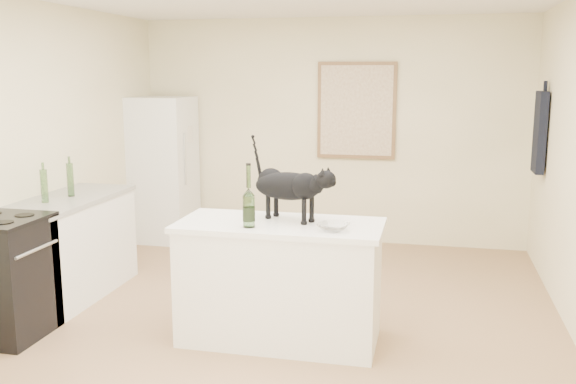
{
  "coord_description": "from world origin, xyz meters",
  "views": [
    {
      "loc": [
        1.16,
        -4.57,
        1.97
      ],
      "look_at": [
        0.15,
        -0.15,
        1.12
      ],
      "focal_mm": 39.53,
      "sensor_mm": 36.0,
      "label": 1
    }
  ],
  "objects_px": {
    "black_cat": "(288,190)",
    "glass_bowl": "(333,227)",
    "stove": "(3,279)",
    "wine_bottle": "(249,199)",
    "fridge": "(163,169)"
  },
  "relations": [
    {
      "from": "stove",
      "to": "wine_bottle",
      "type": "relative_size",
      "value": 2.24
    },
    {
      "from": "wine_bottle",
      "to": "black_cat",
      "type": "bearing_deg",
      "value": 50.71
    },
    {
      "from": "black_cat",
      "to": "stove",
      "type": "bearing_deg",
      "value": -143.28
    },
    {
      "from": "fridge",
      "to": "stove",
      "type": "bearing_deg",
      "value": -90.0
    },
    {
      "from": "glass_bowl",
      "to": "black_cat",
      "type": "bearing_deg",
      "value": 146.36
    },
    {
      "from": "stove",
      "to": "black_cat",
      "type": "height_order",
      "value": "black_cat"
    },
    {
      "from": "stove",
      "to": "wine_bottle",
      "type": "xyz_separation_m",
      "value": [
        1.87,
        0.22,
        0.65
      ]
    },
    {
      "from": "fridge",
      "to": "wine_bottle",
      "type": "height_order",
      "value": "fridge"
    },
    {
      "from": "stove",
      "to": "wine_bottle",
      "type": "distance_m",
      "value": 1.99
    },
    {
      "from": "stove",
      "to": "black_cat",
      "type": "bearing_deg",
      "value": 13.25
    },
    {
      "from": "stove",
      "to": "glass_bowl",
      "type": "height_order",
      "value": "glass_bowl"
    },
    {
      "from": "stove",
      "to": "glass_bowl",
      "type": "distance_m",
      "value": 2.53
    },
    {
      "from": "fridge",
      "to": "wine_bottle",
      "type": "distance_m",
      "value": 3.32
    },
    {
      "from": "fridge",
      "to": "glass_bowl",
      "type": "bearing_deg",
      "value": -47.63
    },
    {
      "from": "black_cat",
      "to": "glass_bowl",
      "type": "xyz_separation_m",
      "value": [
        0.38,
        -0.25,
        -0.2
      ]
    }
  ]
}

